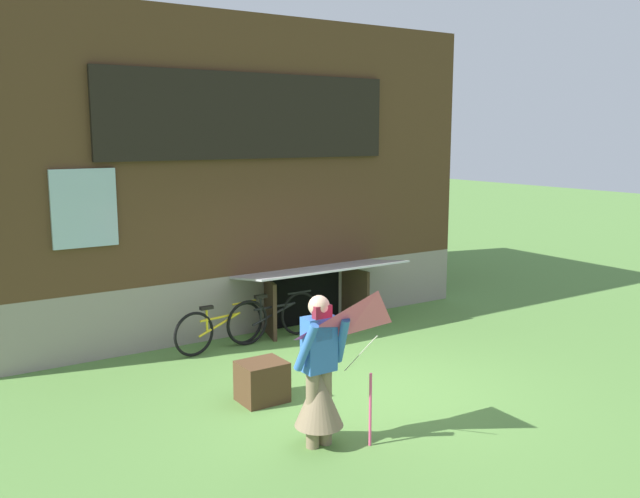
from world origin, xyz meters
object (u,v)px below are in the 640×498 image
kite (378,331)px  bicycle_yellow (220,327)px  person (319,384)px  wooden_crate (262,381)px  bicycle_black (274,317)px

kite → bicycle_yellow: size_ratio=1.04×
kite → bicycle_yellow: 4.20m
person → kite: (0.34, -0.53, 0.64)m
person → wooden_crate: bearing=95.3°
kite → bicycle_black: kite is taller
person → bicycle_yellow: size_ratio=1.03×
bicycle_yellow → wooden_crate: 2.18m
kite → wooden_crate: bearing=97.6°
kite → wooden_crate: size_ratio=2.96×
kite → bicycle_black: 4.34m
bicycle_yellow → wooden_crate: (-0.43, -2.13, -0.10)m
person → kite: kite is taller
person → wooden_crate: size_ratio=2.93×
wooden_crate → kite: bearing=-82.4°
person → wooden_crate: 1.48m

